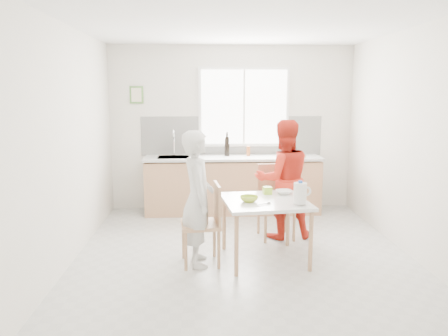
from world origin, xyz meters
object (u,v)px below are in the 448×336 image
object	(u,v)px
chair_far	(275,197)
wine_bottle_a	(227,146)
dining_table	(265,206)
bowl_green	(249,199)
bowl_white	(284,192)
person_white	(198,199)
person_red	(283,179)
milk_jug	(300,193)
chair_left	(207,220)
wine_bottle_b	(227,147)

from	to	relation	value
chair_far	wine_bottle_a	bearing A→B (deg)	107.49
dining_table	bowl_green	distance (m)	0.23
bowl_white	person_white	bearing A→B (deg)	-160.48
person_red	wine_bottle_a	xyz separation A→B (m)	(-0.68, 1.34, 0.28)
milk_jug	chair_far	bearing A→B (deg)	88.64
chair_far	wine_bottle_a	distance (m)	1.51
bowl_white	chair_far	bearing A→B (deg)	91.48
person_white	bowl_white	distance (m)	1.11
dining_table	person_white	distance (m)	0.79
chair_left	person_red	xyz separation A→B (m)	(1.03, 0.89, 0.28)
person_white	person_red	size ratio (longest dim) A/B	0.96
chair_left	dining_table	bearing A→B (deg)	90.00
chair_far	person_red	world-z (taller)	person_red
bowl_white	wine_bottle_a	bearing A→B (deg)	107.49
person_white	person_red	world-z (taller)	person_red
dining_table	chair_left	distance (m)	0.69
chair_left	chair_far	bearing A→B (deg)	128.67
person_white	milk_jug	distance (m)	1.14
person_red	milk_jug	world-z (taller)	person_red
dining_table	wine_bottle_a	xyz separation A→B (m)	(-0.32, 2.15, 0.43)
wine_bottle_b	person_white	bearing A→B (deg)	-101.18
chair_left	wine_bottle_a	distance (m)	2.33
chair_far	bowl_white	size ratio (longest dim) A/B	5.04
chair_left	chair_far	size ratio (longest dim) A/B	0.95
wine_bottle_a	wine_bottle_b	world-z (taller)	wine_bottle_a
chair_left	person_red	distance (m)	1.39
chair_far	wine_bottle_b	distance (m)	1.52
chair_far	milk_jug	world-z (taller)	milk_jug
person_red	bowl_white	distance (m)	0.54
dining_table	chair_far	size ratio (longest dim) A/B	1.06
chair_far	person_red	distance (m)	0.28
chair_left	wine_bottle_b	distance (m)	2.33
milk_jug	wine_bottle_b	world-z (taller)	wine_bottle_b
chair_left	person_white	bearing A→B (deg)	-90.00
wine_bottle_a	wine_bottle_b	bearing A→B (deg)	151.44
dining_table	wine_bottle_a	bearing A→B (deg)	98.43
wine_bottle_a	bowl_white	bearing A→B (deg)	-72.51
chair_far	bowl_green	size ratio (longest dim) A/B	4.80
bowl_white	milk_jug	distance (m)	0.54
milk_jug	chair_left	bearing A→B (deg)	164.39
person_white	milk_jug	bearing A→B (deg)	-104.29
person_red	chair_far	bearing A→B (deg)	-32.26
chair_far	person_white	size ratio (longest dim) A/B	0.64
chair_far	bowl_white	distance (m)	0.61
chair_left	milk_jug	world-z (taller)	milk_jug
chair_left	chair_far	xyz separation A→B (m)	(0.93, 0.93, 0.03)
wine_bottle_a	milk_jug	bearing A→B (deg)	-74.31
person_red	milk_jug	size ratio (longest dim) A/B	6.33
chair_left	person_white	distance (m)	0.27
person_red	chair_left	bearing A→B (deg)	34.17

